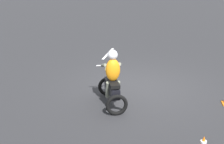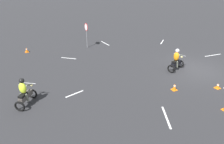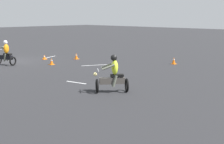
# 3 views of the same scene
# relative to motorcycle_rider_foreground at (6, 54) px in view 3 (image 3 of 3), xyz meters

# --- Properties ---
(ground_plane) EXTENTS (120.00, 120.00, 0.00)m
(ground_plane) POSITION_rel_motorcycle_rider_foreground_xyz_m (-0.72, -1.37, -0.73)
(ground_plane) COLOR #28282B
(motorcycle_rider_foreground) EXTENTS (1.02, 1.55, 1.66)m
(motorcycle_rider_foreground) POSITION_rel_motorcycle_rider_foreground_xyz_m (0.00, 0.00, 0.00)
(motorcycle_rider_foreground) COLOR black
(motorcycle_rider_foreground) RESTS_ON ground
(motorcycle_rider_background) EXTENTS (1.47, 1.34, 1.66)m
(motorcycle_rider_background) POSITION_rel_motorcycle_rider_foreground_xyz_m (0.39, 10.40, 0.00)
(motorcycle_rider_background) COLOR black
(motorcycle_rider_background) RESTS_ON ground
(traffic_cone_near_right) EXTENTS (0.32, 0.32, 0.33)m
(traffic_cone_near_right) POSITION_rel_motorcycle_rider_foreground_xyz_m (-3.31, -0.43, -0.57)
(traffic_cone_near_right) COLOR orange
(traffic_cone_near_right) RESTS_ON ground
(traffic_cone_mid_center) EXTENTS (0.32, 0.32, 0.43)m
(traffic_cone_mid_center) POSITION_rel_motorcycle_rider_foreground_xyz_m (-2.20, 2.11, -0.52)
(traffic_cone_mid_center) COLOR orange
(traffic_cone_mid_center) RESTS_ON ground
(traffic_cone_mid_left) EXTENTS (0.32, 0.32, 0.46)m
(traffic_cone_mid_left) POSITION_rel_motorcycle_rider_foreground_xyz_m (-5.09, 1.20, -0.51)
(traffic_cone_mid_left) COLOR orange
(traffic_cone_mid_left) RESTS_ON ground
(traffic_cone_far_right) EXTENTS (0.32, 0.32, 0.48)m
(traffic_cone_far_right) POSITION_rel_motorcycle_rider_foreground_xyz_m (-8.18, 7.88, -0.50)
(traffic_cone_far_right) COLOR orange
(traffic_cone_far_right) RESTS_ON ground
(lane_stripe_n) EXTENTS (0.36, 1.21, 0.01)m
(lane_stripe_n) POSITION_rel_motorcycle_rider_foreground_xyz_m (0.24, 7.70, -0.72)
(lane_stripe_n) COLOR silver
(lane_stripe_n) RESTS_ON ground
(lane_stripe_nw) EXTENTS (1.66, 0.92, 0.01)m
(lane_stripe_nw) POSITION_rel_motorcycle_rider_foreground_xyz_m (-4.09, 4.35, -0.72)
(lane_stripe_nw) COLOR silver
(lane_stripe_nw) RESTS_ON ground
(lane_stripe_sw) EXTENTS (1.68, 0.80, 0.01)m
(lane_stripe_sw) POSITION_rel_motorcycle_rider_foreground_xyz_m (-4.28, -1.18, -0.72)
(lane_stripe_sw) COLOR silver
(lane_stripe_sw) RESTS_ON ground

